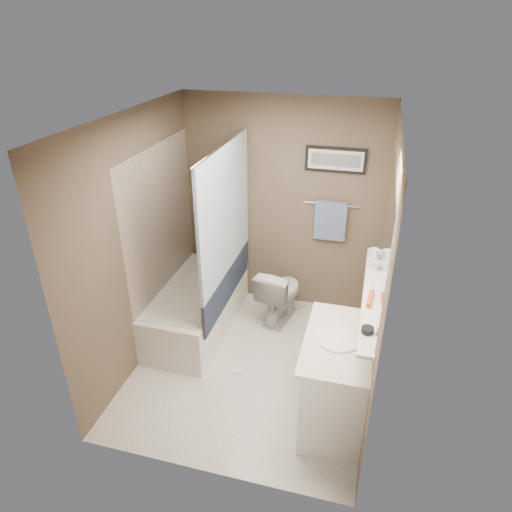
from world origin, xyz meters
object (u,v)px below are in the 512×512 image
(glass_jar, at_px, (374,254))
(soap_bottle, at_px, (374,261))
(toilet, at_px, (280,293))
(candle_bowl_near, at_px, (368,330))
(hair_brush_front, at_px, (370,299))
(bathtub, at_px, (197,308))
(vanity, at_px, (336,382))

(glass_jar, relative_size, soap_bottle, 0.69)
(glass_jar, bearing_deg, soap_bottle, -90.00)
(toilet, bearing_deg, soap_bottle, 159.57)
(glass_jar, distance_m, soap_bottle, 0.19)
(candle_bowl_near, xyz_separation_m, hair_brush_front, (0.00, 0.41, 0.00))
(bathtub, distance_m, candle_bowl_near, 2.29)
(hair_brush_front, relative_size, soap_bottle, 1.51)
(candle_bowl_near, distance_m, hair_brush_front, 0.41)
(toilet, xyz_separation_m, vanity, (0.76, -1.32, 0.07))
(bathtub, xyz_separation_m, soap_bottle, (1.79, -0.19, 0.94))
(toilet, relative_size, glass_jar, 6.65)
(toilet, height_order, vanity, vanity)
(hair_brush_front, bearing_deg, soap_bottle, 90.00)
(hair_brush_front, bearing_deg, glass_jar, 90.00)
(candle_bowl_near, bearing_deg, vanity, 130.09)
(glass_jar, bearing_deg, hair_brush_front, -90.00)
(vanity, bearing_deg, hair_brush_front, 44.13)
(candle_bowl_near, bearing_deg, hair_brush_front, 90.00)
(toilet, distance_m, vanity, 1.52)
(soap_bottle, bearing_deg, candle_bowl_near, -90.00)
(candle_bowl_near, relative_size, soap_bottle, 0.62)
(vanity, bearing_deg, soap_bottle, 73.88)
(bathtub, height_order, soap_bottle, soap_bottle)
(bathtub, relative_size, hair_brush_front, 6.82)
(bathtub, distance_m, soap_bottle, 2.03)
(bathtub, relative_size, toilet, 2.26)
(vanity, height_order, hair_brush_front, hair_brush_front)
(soap_bottle, bearing_deg, vanity, -104.45)
(glass_jar, bearing_deg, toilet, 156.59)
(vanity, height_order, candle_bowl_near, candle_bowl_near)
(vanity, bearing_deg, toilet, 118.25)
(candle_bowl_near, relative_size, hair_brush_front, 0.41)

